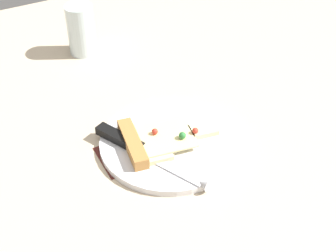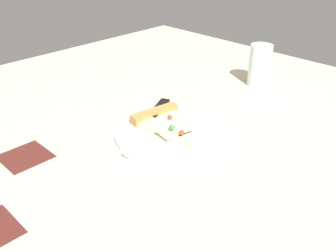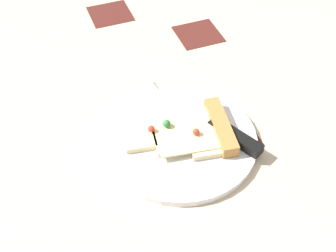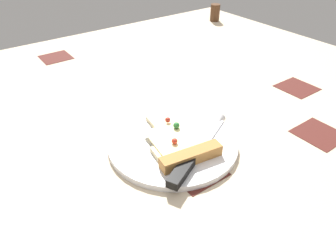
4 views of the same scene
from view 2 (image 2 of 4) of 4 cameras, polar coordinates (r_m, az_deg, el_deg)
The scene contains 5 objects.
ground_plane at distance 80.03cm, azimuth -0.89°, elevation -3.94°, with size 147.70×147.70×3.00cm.
plate at distance 82.85cm, azimuth 0.77°, elevation -1.00°, with size 25.80×25.80×1.23cm, color silver.
pizza_slice at distance 83.96cm, azimuth -0.30°, elevation 0.52°, with size 18.37×12.46×2.60cm.
knife at distance 85.96cm, azimuth -2.42°, elevation 1.07°, with size 12.49×22.46×2.45cm.
drinking_glass at distance 110.39cm, azimuth 13.79°, elevation 8.97°, with size 6.24×6.24×11.78cm, color silver.
Camera 2 is at (48.21, -47.07, 41.70)cm, focal length 40.02 mm.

